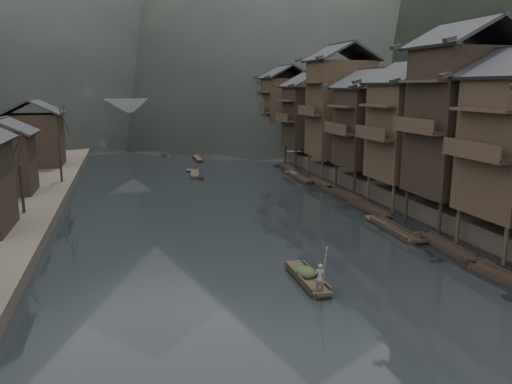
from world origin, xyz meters
name	(u,v)px	position (x,y,z in m)	size (l,w,h in m)	color
water	(278,266)	(0.00, 0.00, 0.00)	(300.00, 300.00, 0.00)	black
right_bank	(416,154)	(35.00, 40.00, 0.90)	(40.00, 200.00, 1.80)	#2D2823
stilt_houses	(381,107)	(17.28, 19.37, 9.14)	(9.00, 67.60, 16.73)	black
bare_trees	(2,159)	(-17.00, 7.12, 6.58)	(3.83, 42.31, 7.67)	black
moored_sampans	(353,202)	(12.29, 14.86, 0.20)	(3.11, 51.08, 0.47)	black
midriver_boats	(187,161)	(-0.14, 45.97, 0.20)	(5.80, 27.21, 0.45)	black
stone_bridge	(171,118)	(0.00, 72.00, 5.11)	(40.00, 6.00, 9.00)	#4C4C4F
hero_sampan	(307,278)	(0.94, -2.83, 0.20)	(1.17, 5.45, 0.44)	black
cargo_heap	(306,267)	(0.94, -2.58, 0.80)	(1.20, 1.57, 0.72)	black
boatman	(320,273)	(0.96, -4.74, 1.23)	(0.57, 0.38, 1.58)	#555557
bamboo_pole	(325,228)	(1.16, -4.74, 3.82)	(0.06, 0.06, 4.28)	#8C7A51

